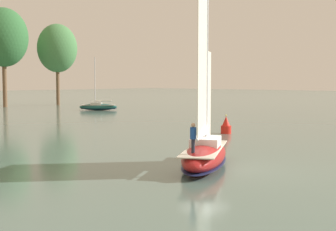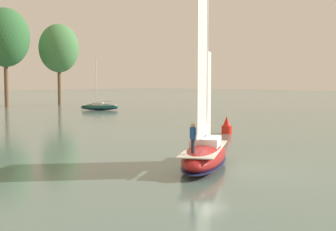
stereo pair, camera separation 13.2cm
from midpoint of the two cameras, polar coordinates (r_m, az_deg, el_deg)
ground_plane at (r=28.60m, az=4.60°, el=-6.32°), size 400.00×400.00×0.00m
tree_shore_center at (r=100.94m, az=-13.13°, el=7.97°), size 8.22×8.22×16.92m
tree_shore_right at (r=97.13m, az=-19.20°, el=8.95°), size 9.36×9.36×19.26m
sailboat_main at (r=28.44m, az=4.61°, el=-4.40°), size 8.72×6.41×11.91m
sailboat_moored_mid_channel at (r=82.65m, az=-8.31°, el=1.08°), size 5.78×6.30×9.21m
channel_buoy at (r=46.59m, az=7.26°, el=-1.29°), size 1.03×1.03×1.88m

